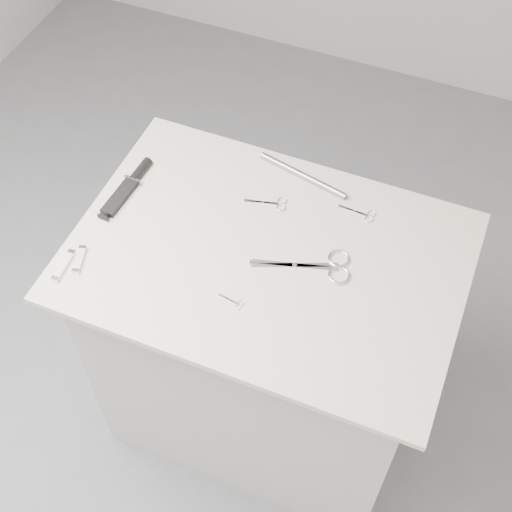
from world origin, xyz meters
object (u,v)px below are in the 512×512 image
at_px(plinth, 265,347).
at_px(pocket_knife_b, 64,265).
at_px(tiny_scissors, 234,302).
at_px(large_shears, 323,266).
at_px(embroidery_scissors_a, 273,203).
at_px(metal_rail, 303,175).
at_px(sheathed_knife, 129,185).
at_px(embroidery_scissors_b, 363,214).
at_px(pocket_knife_a, 80,260).

bearing_deg(plinth, pocket_knife_b, -153.45).
bearing_deg(pocket_knife_b, tiny_scissors, -85.32).
xyz_separation_m(large_shears, embroidery_scissors_a, (-0.19, 0.15, -0.00)).
xyz_separation_m(large_shears, metal_rail, (-0.15, 0.27, 0.01)).
bearing_deg(sheathed_knife, tiny_scissors, -116.55).
relative_size(pocket_knife_b, metal_rail, 0.37).
height_order(plinth, embroidery_scissors_b, embroidery_scissors_b).
distance_m(tiny_scissors, sheathed_knife, 0.48).
height_order(embroidery_scissors_a, pocket_knife_a, pocket_knife_a).
height_order(sheathed_knife, metal_rail, sheathed_knife).
relative_size(large_shears, pocket_knife_b, 2.49).
distance_m(embroidery_scissors_a, pocket_knife_a, 0.53).
xyz_separation_m(tiny_scissors, pocket_knife_b, (-0.44, -0.06, 0.01)).
bearing_deg(large_shears, metal_rail, 100.51).
xyz_separation_m(tiny_scissors, sheathed_knife, (-0.41, 0.24, 0.01)).
height_order(tiny_scissors, pocket_knife_a, pocket_knife_a).
xyz_separation_m(large_shears, pocket_knife_a, (-0.58, -0.21, 0.00)).
distance_m(plinth, tiny_scissors, 0.50).
distance_m(embroidery_scissors_a, pocket_knife_b, 0.57).
relative_size(embroidery_scissors_b, metal_rail, 0.37).
xyz_separation_m(embroidery_scissors_a, pocket_knife_b, (-0.41, -0.39, 0.00)).
bearing_deg(metal_rail, pocket_knife_b, -131.19).
xyz_separation_m(plinth, metal_rail, (-0.01, 0.29, 0.48)).
height_order(embroidery_scissors_a, metal_rail, metal_rail).
distance_m(plinth, pocket_knife_b, 0.70).
bearing_deg(sheathed_knife, pocket_knife_b, 179.01).
bearing_deg(plinth, large_shears, 6.67).
bearing_deg(embroidery_scissors_a, pocket_knife_b, -150.44).
relative_size(sheathed_knife, metal_rail, 0.80).
distance_m(pocket_knife_a, metal_rail, 0.64).
distance_m(embroidery_scissors_b, pocket_knife_b, 0.79).
xyz_separation_m(large_shears, tiny_scissors, (-0.16, -0.18, -0.00)).
relative_size(plinth, large_shears, 3.60).
bearing_deg(pocket_knife_b, plinth, -67.05).
bearing_deg(tiny_scissors, embroidery_scissors_a, 104.28).
xyz_separation_m(large_shears, pocket_knife_b, (-0.60, -0.25, 0.00)).
relative_size(embroidery_scissors_a, tiny_scissors, 1.72).
bearing_deg(large_shears, sheathed_knife, 155.40).
bearing_deg(large_shears, pocket_knife_a, -178.59).
bearing_deg(plinth, embroidery_scissors_a, 106.46).
bearing_deg(pocket_knife_b, pocket_knife_a, -43.88).
xyz_separation_m(tiny_scissors, metal_rail, (0.01, 0.45, 0.01)).
bearing_deg(tiny_scissors, sheathed_knife, 159.52).
bearing_deg(pocket_knife_a, embroidery_scissors_b, -72.64).
height_order(large_shears, sheathed_knife, sheathed_knife).
relative_size(embroidery_scissors_a, sheathed_knife, 0.53).
distance_m(sheathed_knife, pocket_knife_a, 0.27).
xyz_separation_m(embroidery_scissors_a, embroidery_scissors_b, (0.23, 0.06, -0.00)).
relative_size(tiny_scissors, metal_rail, 0.25).
height_order(embroidery_scissors_b, metal_rail, metal_rail).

